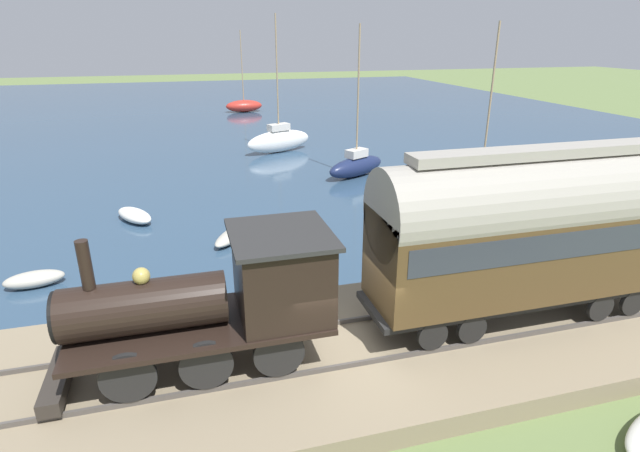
{
  "coord_description": "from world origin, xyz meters",
  "views": [
    {
      "loc": [
        -9.68,
        3.13,
        7.69
      ],
      "look_at": [
        4.77,
        -0.87,
        1.91
      ],
      "focal_mm": 28.0,
      "sensor_mm": 36.0,
      "label": 1
    }
  ],
  "objects_px": {
    "sailboat_white": "(279,140)",
    "rowboat_far_out": "(530,231)",
    "rowboat_near_shore": "(34,279)",
    "steam_locomotive": "(227,292)",
    "sailboat_navy": "(356,165)",
    "rowboat_mid_harbor": "(135,215)",
    "passenger_coach": "(528,226)",
    "sailboat_red": "(244,106)",
    "rowboat_off_pier": "(235,234)",
    "sailboat_blue": "(481,183)"
  },
  "relations": [
    {
      "from": "sailboat_red",
      "to": "sailboat_white",
      "type": "bearing_deg",
      "value": 175.25
    },
    {
      "from": "rowboat_off_pier",
      "to": "rowboat_near_shore",
      "type": "relative_size",
      "value": 1.44
    },
    {
      "from": "rowboat_near_shore",
      "to": "sailboat_white",
      "type": "bearing_deg",
      "value": -42.41
    },
    {
      "from": "rowboat_off_pier",
      "to": "sailboat_white",
      "type": "bearing_deg",
      "value": -72.59
    },
    {
      "from": "sailboat_navy",
      "to": "rowboat_far_out",
      "type": "distance_m",
      "value": 11.26
    },
    {
      "from": "rowboat_off_pier",
      "to": "rowboat_mid_harbor",
      "type": "height_order",
      "value": "rowboat_mid_harbor"
    },
    {
      "from": "passenger_coach",
      "to": "rowboat_near_shore",
      "type": "height_order",
      "value": "passenger_coach"
    },
    {
      "from": "rowboat_mid_harbor",
      "to": "rowboat_near_shore",
      "type": "xyz_separation_m",
      "value": [
        -5.54,
        2.73,
        -0.01
      ]
    },
    {
      "from": "sailboat_white",
      "to": "sailboat_red",
      "type": "xyz_separation_m",
      "value": [
        19.91,
        -0.15,
        -0.19
      ]
    },
    {
      "from": "rowboat_far_out",
      "to": "steam_locomotive",
      "type": "bearing_deg",
      "value": 91.4
    },
    {
      "from": "rowboat_mid_harbor",
      "to": "steam_locomotive",
      "type": "bearing_deg",
      "value": -107.66
    },
    {
      "from": "rowboat_off_pier",
      "to": "rowboat_mid_harbor",
      "type": "relative_size",
      "value": 1.11
    },
    {
      "from": "sailboat_white",
      "to": "sailboat_blue",
      "type": "bearing_deg",
      "value": -169.31
    },
    {
      "from": "sailboat_red",
      "to": "rowboat_off_pier",
      "type": "distance_m",
      "value": 35.38
    },
    {
      "from": "steam_locomotive",
      "to": "rowboat_far_out",
      "type": "height_order",
      "value": "steam_locomotive"
    },
    {
      "from": "sailboat_red",
      "to": "sailboat_blue",
      "type": "xyz_separation_m",
      "value": [
        -32.15,
        -7.99,
        -0.11
      ]
    },
    {
      "from": "sailboat_navy",
      "to": "rowboat_near_shore",
      "type": "xyz_separation_m",
      "value": [
        -10.02,
        14.57,
        -0.4
      ]
    },
    {
      "from": "sailboat_white",
      "to": "sailboat_red",
      "type": "bearing_deg",
      "value": -23.35
    },
    {
      "from": "rowboat_near_shore",
      "to": "sailboat_navy",
      "type": "bearing_deg",
      "value": -64.48
    },
    {
      "from": "rowboat_mid_harbor",
      "to": "rowboat_near_shore",
      "type": "distance_m",
      "value": 6.18
    },
    {
      "from": "steam_locomotive",
      "to": "passenger_coach",
      "type": "xyz_separation_m",
      "value": [
        0.0,
        -7.59,
        0.78
      ]
    },
    {
      "from": "sailboat_blue",
      "to": "passenger_coach",
      "type": "bearing_deg",
      "value": 148.26
    },
    {
      "from": "steam_locomotive",
      "to": "sailboat_red",
      "type": "xyz_separation_m",
      "value": [
        43.85,
        -5.96,
        -1.72
      ]
    },
    {
      "from": "steam_locomotive",
      "to": "sailboat_blue",
      "type": "bearing_deg",
      "value": -50.03
    },
    {
      "from": "sailboat_blue",
      "to": "rowboat_off_pier",
      "type": "distance_m",
      "value": 13.24
    },
    {
      "from": "sailboat_white",
      "to": "rowboat_near_shore",
      "type": "relative_size",
      "value": 4.69
    },
    {
      "from": "steam_locomotive",
      "to": "sailboat_white",
      "type": "relative_size",
      "value": 0.7
    },
    {
      "from": "passenger_coach",
      "to": "rowboat_mid_harbor",
      "type": "xyz_separation_m",
      "value": [
        12.04,
        10.56,
        -2.87
      ]
    },
    {
      "from": "passenger_coach",
      "to": "sailboat_blue",
      "type": "relative_size",
      "value": 1.02
    },
    {
      "from": "sailboat_navy",
      "to": "sailboat_blue",
      "type": "bearing_deg",
      "value": -161.89
    },
    {
      "from": "steam_locomotive",
      "to": "passenger_coach",
      "type": "bearing_deg",
      "value": -90.0
    },
    {
      "from": "sailboat_blue",
      "to": "rowboat_off_pier",
      "type": "relative_size",
      "value": 3.02
    },
    {
      "from": "sailboat_white",
      "to": "rowboat_near_shore",
      "type": "distance_m",
      "value": 20.91
    },
    {
      "from": "sailboat_red",
      "to": "steam_locomotive",
      "type": "bearing_deg",
      "value": 167.93
    },
    {
      "from": "sailboat_navy",
      "to": "rowboat_far_out",
      "type": "relative_size",
      "value": 3.09
    },
    {
      "from": "sailboat_white",
      "to": "rowboat_off_pier",
      "type": "height_order",
      "value": "sailboat_white"
    },
    {
      "from": "rowboat_near_shore",
      "to": "rowboat_far_out",
      "type": "bearing_deg",
      "value": -100.9
    },
    {
      "from": "sailboat_red",
      "to": "rowboat_near_shore",
      "type": "relative_size",
      "value": 4.24
    },
    {
      "from": "steam_locomotive",
      "to": "rowboat_off_pier",
      "type": "relative_size",
      "value": 2.27
    },
    {
      "from": "sailboat_blue",
      "to": "rowboat_far_out",
      "type": "bearing_deg",
      "value": 163.48
    },
    {
      "from": "steam_locomotive",
      "to": "rowboat_far_out",
      "type": "relative_size",
      "value": 2.34
    },
    {
      "from": "sailboat_navy",
      "to": "rowboat_mid_harbor",
      "type": "xyz_separation_m",
      "value": [
        -4.47,
        11.84,
        -0.39
      ]
    },
    {
      "from": "sailboat_white",
      "to": "sailboat_navy",
      "type": "height_order",
      "value": "sailboat_white"
    },
    {
      "from": "sailboat_red",
      "to": "sailboat_blue",
      "type": "distance_m",
      "value": 33.13
    },
    {
      "from": "sailboat_navy",
      "to": "rowboat_off_pier",
      "type": "relative_size",
      "value": 3.0
    },
    {
      "from": "sailboat_navy",
      "to": "rowboat_mid_harbor",
      "type": "height_order",
      "value": "sailboat_navy"
    },
    {
      "from": "sailboat_navy",
      "to": "rowboat_mid_harbor",
      "type": "relative_size",
      "value": 3.32
    },
    {
      "from": "sailboat_white",
      "to": "rowboat_far_out",
      "type": "xyz_separation_m",
      "value": [
        -18.05,
        -6.76,
        -0.61
      ]
    },
    {
      "from": "rowboat_off_pier",
      "to": "steam_locomotive",
      "type": "bearing_deg",
      "value": 118.27
    },
    {
      "from": "sailboat_white",
      "to": "rowboat_near_shore",
      "type": "xyz_separation_m",
      "value": [
        -17.44,
        11.51,
        -0.58
      ]
    }
  ]
}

